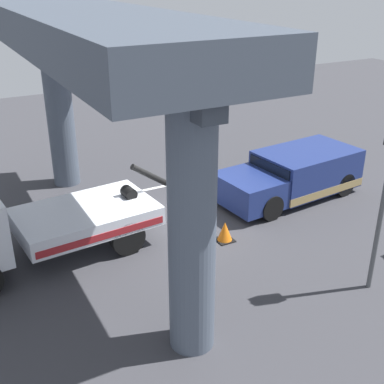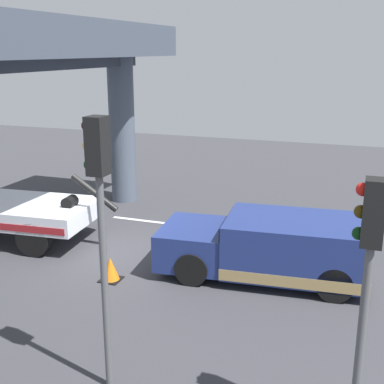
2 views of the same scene
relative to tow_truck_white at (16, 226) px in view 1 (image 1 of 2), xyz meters
name	(u,v)px [view 1 (image 1 of 2)]	position (x,y,z in m)	size (l,w,h in m)	color
ground_plane	(171,227)	(-4.54, -0.07, -1.25)	(60.00, 40.00, 0.10)	#38383D
lane_stripe_west	(270,164)	(-10.54, -2.99, -1.20)	(2.60, 0.16, 0.01)	silver
lane_stripe_mid	(135,192)	(-4.54, -2.99, -1.20)	(2.60, 0.16, 0.01)	silver
tow_truck_white	(16,226)	(0.00, 0.00, 0.00)	(7.33, 2.89, 2.46)	silver
towed_van_green	(294,175)	(-9.34, -0.07, -0.42)	(5.36, 2.61, 1.58)	navy
overpass_structure	(99,57)	(-2.64, -0.07, 4.12)	(3.60, 11.91, 6.42)	#4C5666
traffic_cone_orange	(225,232)	(-5.56, 1.50, -0.91)	(0.51, 0.51, 0.61)	orange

